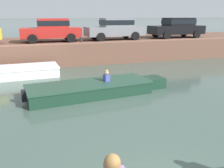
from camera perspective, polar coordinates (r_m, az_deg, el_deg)
ground_plane at (r=10.00m, az=-4.90°, el=-3.41°), size 400.00×400.00×0.00m
far_quay_wall at (r=18.91m, az=-11.82°, el=7.66°), size 60.00×6.00×1.44m
far_wall_coping at (r=15.98m, az=-10.68°, el=9.05°), size 60.00×0.24×0.08m
motorboat_passing at (r=10.42m, az=-3.79°, el=-0.99°), size 6.20×2.13×1.03m
car_left_inner_red at (r=17.57m, az=-13.66°, el=12.10°), size 3.94×1.94×1.54m
car_centre_grey at (r=18.52m, az=0.70°, el=12.70°), size 4.24×2.01×1.54m
car_right_inner_black at (r=20.80m, az=14.64°, el=12.54°), size 4.30×1.94×1.54m
mooring_bollard_mid at (r=16.27m, az=-7.09°, el=10.02°), size 0.15×0.15×0.44m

